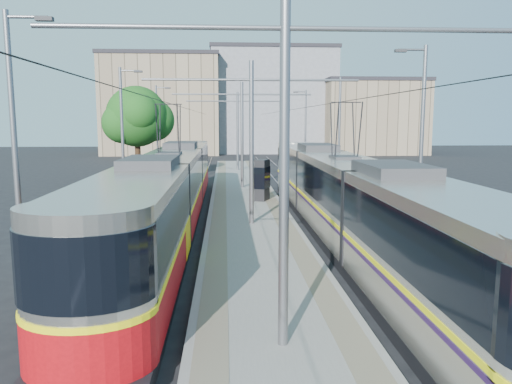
{
  "coord_description": "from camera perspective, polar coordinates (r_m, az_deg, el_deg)",
  "views": [
    {
      "loc": [
        -1.13,
        -13.54,
        4.81
      ],
      "look_at": [
        0.23,
        8.65,
        1.6
      ],
      "focal_mm": 35.0,
      "sensor_mm": 36.0,
      "label": 1
    }
  ],
  "objects": [
    {
      "name": "shelter",
      "position": [
        28.15,
        0.7,
        1.48
      ],
      "size": [
        1.0,
        1.21,
        2.31
      ],
      "rotation": [
        0.0,
        0.0,
        -0.4
      ],
      "color": "black",
      "rests_on": "platform"
    },
    {
      "name": "street_lamps",
      "position": [
        34.56,
        -1.66,
        7.17
      ],
      "size": [
        15.18,
        38.22,
        8.0
      ],
      "color": "slate",
      "rests_on": "ground"
    },
    {
      "name": "tram_right",
      "position": [
        20.3,
        10.0,
        -0.27
      ],
      "size": [
        2.43,
        29.13,
        5.5
      ],
      "color": "black",
      "rests_on": "ground"
    },
    {
      "name": "tactile_strip_right",
      "position": [
        30.98,
        1.29,
        -0.15
      ],
      "size": [
        0.7,
        50.0,
        0.01
      ],
      "primitive_type": "cube",
      "color": "gray",
      "rests_on": "platform"
    },
    {
      "name": "tree",
      "position": [
        39.56,
        -13.0,
        8.28
      ],
      "size": [
        5.09,
        4.7,
        7.39
      ],
      "color": "#382314",
      "rests_on": "ground"
    },
    {
      "name": "tram_left",
      "position": [
        22.59,
        -9.76,
        0.21
      ],
      "size": [
        2.43,
        28.98,
        5.5
      ],
      "color": "black",
      "rests_on": "ground"
    },
    {
      "name": "track_arrow",
      "position": [
        11.84,
        -15.86,
        -16.04
      ],
      "size": [
        1.2,
        5.0,
        0.01
      ],
      "primitive_type": "cube",
      "color": "silver",
      "rests_on": "ground"
    },
    {
      "name": "building_right",
      "position": [
        74.6,
        13.07,
        8.37
      ],
      "size": [
        14.28,
        10.2,
        10.56
      ],
      "color": "gray",
      "rests_on": "ground"
    },
    {
      "name": "tactile_strip_left",
      "position": [
        30.87,
        -4.08,
        -0.2
      ],
      "size": [
        0.7,
        50.0,
        0.01
      ],
      "primitive_type": "cube",
      "color": "gray",
      "rests_on": "platform"
    },
    {
      "name": "building_left",
      "position": [
        74.1,
        -10.55,
        9.76
      ],
      "size": [
        16.32,
        12.24,
        13.95
      ],
      "color": "gray",
      "rests_on": "ground"
    },
    {
      "name": "building_centre",
      "position": [
        77.92,
        1.75,
        10.33
      ],
      "size": [
        18.36,
        14.28,
        15.36
      ],
      "color": "gray",
      "rests_on": "ground"
    },
    {
      "name": "ground",
      "position": [
        14.41,
        1.21,
        -11.28
      ],
      "size": [
        160.0,
        160.0,
        0.0
      ],
      "primitive_type": "plane",
      "color": "black",
      "rests_on": "ground"
    },
    {
      "name": "rails",
      "position": [
        30.93,
        -1.38,
        -0.7
      ],
      "size": [
        8.71,
        70.0,
        0.03
      ],
      "color": "gray",
      "rests_on": "ground"
    },
    {
      "name": "catenary",
      "position": [
        27.72,
        -1.19,
        7.62
      ],
      "size": [
        9.2,
        70.0,
        7.0
      ],
      "color": "slate",
      "rests_on": "platform"
    },
    {
      "name": "platform",
      "position": [
        30.91,
        -1.39,
        -0.46
      ],
      "size": [
        4.0,
        50.0,
        0.3
      ],
      "primitive_type": "cube",
      "color": "gray",
      "rests_on": "ground"
    }
  ]
}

